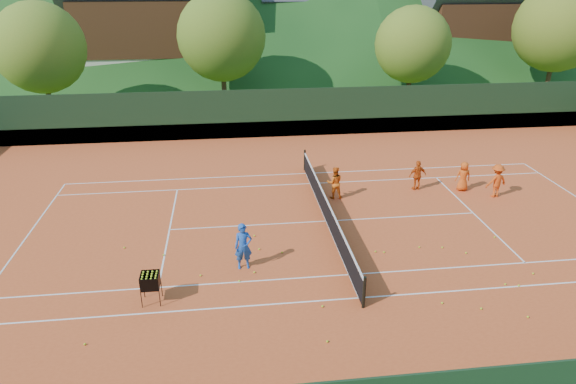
{
  "coord_description": "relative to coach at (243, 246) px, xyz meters",
  "views": [
    {
      "loc": [
        -3.89,
        -18.71,
        9.57
      ],
      "look_at": [
        -1.61,
        0.0,
        1.42
      ],
      "focal_mm": 32.0,
      "sensor_mm": 36.0,
      "label": 1
    }
  ],
  "objects": [
    {
      "name": "tennis_ball_17",
      "position": [
        9.77,
        0.98,
        -0.81
      ],
      "size": [
        0.07,
        0.07,
        0.07
      ],
      "primitive_type": "sphere",
      "color": "#AFDC24",
      "rests_on": "clay_court"
    },
    {
      "name": "perimeter_fence",
      "position": [
        3.55,
        3.21,
        0.41
      ],
      "size": [
        40.4,
        24.24,
        3.0
      ],
      "color": "black",
      "rests_on": "clay_court"
    },
    {
      "name": "tennis_ball_23",
      "position": [
        7.43,
        0.46,
        -0.81
      ],
      "size": [
        0.07,
        0.07,
        0.07
      ],
      "primitive_type": "sphere",
      "color": "#AFDC24",
      "rests_on": "clay_court"
    },
    {
      "name": "student_c",
      "position": [
        10.51,
        5.65,
        -0.14
      ],
      "size": [
        0.71,
        0.49,
        1.41
      ],
      "primitive_type": "imported",
      "rotation": [
        0.0,
        0.0,
        3.08
      ],
      "color": "#DB4F13",
      "rests_on": "clay_court"
    },
    {
      "name": "tennis_ball_21",
      "position": [
        5.15,
        0.38,
        -0.81
      ],
      "size": [
        0.07,
        0.07,
        0.07
      ],
      "primitive_type": "sphere",
      "color": "#AFDC24",
      "rests_on": "clay_court"
    },
    {
      "name": "tennis_ball_16",
      "position": [
        9.8,
        -1.65,
        -0.81
      ],
      "size": [
        0.07,
        0.07,
        0.07
      ],
      "primitive_type": "sphere",
      "color": "#AFDC24",
      "rests_on": "clay_court"
    },
    {
      "name": "tennis_ball_20",
      "position": [
        6.58,
        0.58,
        -0.81
      ],
      "size": [
        0.07,
        0.07,
        0.07
      ],
      "primitive_type": "sphere",
      "color": "#AFDC24",
      "rests_on": "clay_court"
    },
    {
      "name": "tennis_ball_0",
      "position": [
        2.14,
        -4.24,
        -0.81
      ],
      "size": [
        0.07,
        0.07,
        0.07
      ],
      "primitive_type": "sphere",
      "color": "#AFDC24",
      "rests_on": "clay_court"
    },
    {
      "name": "student_a",
      "position": [
        4.35,
        5.52,
        -0.09
      ],
      "size": [
        0.74,
        0.58,
        1.49
      ],
      "primitive_type": "imported",
      "rotation": [
        0.0,
        0.0,
        3.12
      ],
      "color": "orange",
      "rests_on": "clay_court"
    },
    {
      "name": "tree_a",
      "position": [
        -12.45,
        21.21,
        4.01
      ],
      "size": [
        6.0,
        6.0,
        7.88
      ],
      "color": "#422C1A",
      "rests_on": "ground"
    },
    {
      "name": "tree_b",
      "position": [
        -0.45,
        23.21,
        4.33
      ],
      "size": [
        6.4,
        6.4,
        8.4
      ],
      "color": "#402A19",
      "rests_on": "ground"
    },
    {
      "name": "tennis_ball_12",
      "position": [
        8.31,
        -3.88,
        -0.81
      ],
      "size": [
        0.07,
        0.07,
        0.07
      ],
      "primitive_type": "sphere",
      "color": "#AFDC24",
      "rests_on": "clay_court"
    },
    {
      "name": "tennis_ball_15",
      "position": [
        6.04,
        -2.9,
        -0.81
      ],
      "size": [
        0.07,
        0.07,
        0.07
      ],
      "primitive_type": "sphere",
      "color": "#AFDC24",
      "rests_on": "clay_court"
    },
    {
      "name": "chalet_right",
      "position": [
        23.55,
        33.21,
        4.4
      ],
      "size": [
        11.5,
        8.82,
        11.91
      ],
      "color": "beige",
      "rests_on": "ground"
    },
    {
      "name": "tree_c",
      "position": [
        13.55,
        22.21,
        3.68
      ],
      "size": [
        5.6,
        5.6,
        7.35
      ],
      "color": "#3F2819",
      "rests_on": "ground"
    },
    {
      "name": "tennis_ball_7",
      "position": [
        -0.2,
        -0.89,
        -0.81
      ],
      "size": [
        0.07,
        0.07,
        0.07
      ],
      "primitive_type": "sphere",
      "color": "#AFDC24",
      "rests_on": "clay_court"
    },
    {
      "name": "chalet_left",
      "position": [
        -6.45,
        33.21,
        4.79
      ],
      "size": [
        13.8,
        9.93,
        12.92
      ],
      "color": "beige",
      "rests_on": "ground"
    },
    {
      "name": "student_b",
      "position": [
        8.42,
        6.0,
        -0.12
      ],
      "size": [
        0.87,
        0.42,
        1.44
      ],
      "primitive_type": "imported",
      "rotation": [
        0.0,
        0.0,
        3.23
      ],
      "color": "#CF4F12",
      "rests_on": "clay_court"
    },
    {
      "name": "tennis_ball_9",
      "position": [
        -4.39,
        1.88,
        -0.81
      ],
      "size": [
        0.07,
        0.07,
        0.07
      ],
      "primitive_type": "sphere",
      "color": "#AFDC24",
      "rests_on": "clay_court"
    },
    {
      "name": "tennis_ball_2",
      "position": [
        8.92,
        -2.28,
        -0.81
      ],
      "size": [
        0.07,
        0.07,
        0.07
      ],
      "primitive_type": "sphere",
      "color": "#AFDC24",
      "rests_on": "clay_court"
    },
    {
      "name": "tennis_ball_3",
      "position": [
        0.5,
        2.24,
        -0.81
      ],
      "size": [
        0.07,
        0.07,
        0.07
      ],
      "primitive_type": "sphere",
      "color": "#AFDC24",
      "rests_on": "clay_court"
    },
    {
      "name": "ball_hopper",
      "position": [
        -2.94,
        -1.67,
        -0.09
      ],
      "size": [
        0.57,
        0.57,
        1.0
      ],
      "color": "black",
      "rests_on": "clay_court"
    },
    {
      "name": "clay_court",
      "position": [
        3.55,
        3.21,
        -0.85
      ],
      "size": [
        40.0,
        24.0,
        0.02
      ],
      "primitive_type": "cube",
      "color": "#C64A20",
      "rests_on": "ground"
    },
    {
      "name": "tennis_ball_14",
      "position": [
        0.61,
        1.16,
        -0.81
      ],
      "size": [
        0.07,
        0.07,
        0.07
      ],
      "primitive_type": "sphere",
      "color": "#AFDC24",
      "rests_on": "clay_court"
    },
    {
      "name": "court_lines",
      "position": [
        3.55,
        3.21,
        -0.84
      ],
      "size": [
        23.83,
        11.03,
        0.0
      ],
      "color": "silver",
      "rests_on": "clay_court"
    },
    {
      "name": "ground",
      "position": [
        3.55,
        3.21,
        -0.86
      ],
      "size": [
        400.0,
        400.0,
        0.0
      ],
      "primitive_type": "plane",
      "color": "#335219",
      "rests_on": "ground"
    },
    {
      "name": "tree_d",
      "position": [
        25.55,
        23.21,
        4.66
      ],
      "size": [
        6.8,
        6.8,
        8.93
      ],
      "color": "#412A1A",
      "rests_on": "ground"
    },
    {
      "name": "tennis_ball_10",
      "position": [
        -1.5,
        -0.39,
        -0.81
      ],
      "size": [
        0.07,
        0.07,
        0.07
      ],
      "primitive_type": "sphere",
      "color": "#AFDC24",
      "rests_on": "clay_court"
    },
    {
      "name": "tennis_ball_24",
      "position": [
        0.33,
        -0.41,
        -0.81
      ],
      "size": [
        0.07,
        0.07,
        0.07
      ],
      "primitive_type": "sphere",
      "color": "#AFDC24",
      "rests_on": "clay_court"
    },
    {
      "name": "tennis_ball_6",
      "position": [
        4.86,
        0.46,
        -0.81
      ],
      "size": [
        0.07,
        0.07,
        0.07
      ],
      "primitive_type": "sphere",
      "color": "#AFDC24",
      "rests_on": "clay_court"
    },
    {
      "name": "tennis_ball_4",
      "position": [
        8.52,
        -2.14,
        -0.81
      ],
      "size": [
        0.07,
        0.07,
        0.07
      ],
      "primitive_type": "sphere",
      "color": "#AFDC24",
      "rests_on": "clay_court"
    },
    {
      "name": "tennis_ball_18",
      "position": [
        1.43,
        0.82,
        -0.81
      ],
      "size": [
        0.07,
        0.07,
        0.07
      ],
      "primitive_type": "sphere",
      "color": "#AFDC24",
      "rests_on": "clay_court"
    },
    {
      "name": "tennis_ball_25",
      "position": [
        -2.88,
        1.16,
        -0.81
      ],
      "size": [
        0.07,
        0.07,
        0.07
      ],
      "primitive_type": "sphere",
      "color": "#AFDC24",
      "rests_on": "clay_court"
    },
    {
      "name": "tennis_net",
      "position": [
        3.55,
        3.21,
        -0.34
      ],
      "size": [
        0.1,
        12.07,
        1.1
      ],
      "color": "black",
      "rests_on": "clay_court"
    },
    {
      "name": "chalet_mid",
      "position": [
        9.55,
        37.21,
        4.13
      ],
      "size": [
        12.65,
        8.82,
        11.45
      ],
      "color": "beige",
      "rests_on": "ground"
    },
    {
      "name": "student_d",
      "position": [
        11.69,
        4.78,
        -0.06
      ],
      "size": [
        1.1,
        0.76,
        1.55
      ],
      "primitive_type": "imported",
      "rotation": [
        0.0,
        0.0,
        3.33
      ],
      "color": "#D94A13",
      "rests_on": "clay_court"
    },
    {
      "name": "tennis_ball_13",
      "position": [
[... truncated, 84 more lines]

